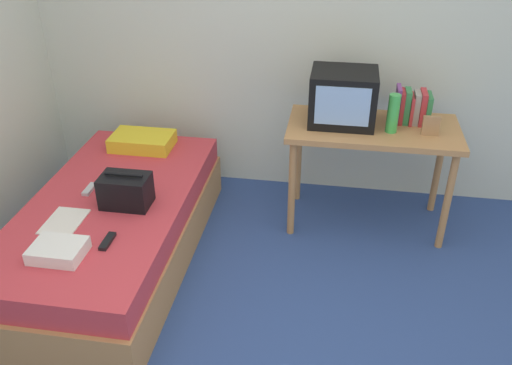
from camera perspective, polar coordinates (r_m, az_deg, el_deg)
ground_plane at (r=3.07m, az=-1.06°, el=-18.30°), size 8.00×8.00×0.00m
wall_back at (r=4.14m, az=3.84°, el=16.15°), size 5.20×0.10×2.60m
bed at (r=3.72m, az=-14.71°, el=-4.79°), size 1.00×2.00×0.47m
desk at (r=3.84m, az=12.05°, el=4.43°), size 1.16×0.60×0.77m
tv at (r=3.76m, az=9.09°, el=8.81°), size 0.44×0.39×0.36m
water_bottle at (r=3.69m, az=14.15°, el=7.02°), size 0.08×0.08×0.26m
book_row at (r=3.88m, az=16.07°, el=7.59°), size 0.23×0.17×0.25m
picture_frame at (r=3.74m, az=17.84°, el=5.67°), size 0.11×0.02×0.13m
pillow at (r=4.17m, az=-11.80°, el=4.27°), size 0.45×0.30×0.10m
handbag at (r=3.45m, az=-13.48°, el=-0.83°), size 0.30×0.20×0.23m
magazine at (r=3.43m, az=-19.43°, el=-3.87°), size 0.21×0.29×0.01m
remote_dark at (r=3.18m, az=-15.28°, el=-5.95°), size 0.04×0.16×0.02m
remote_silver at (r=3.71m, az=-17.03°, el=-0.66°), size 0.04×0.14×0.02m
folded_towel at (r=3.15m, az=-20.00°, el=-6.70°), size 0.28×0.22×0.07m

